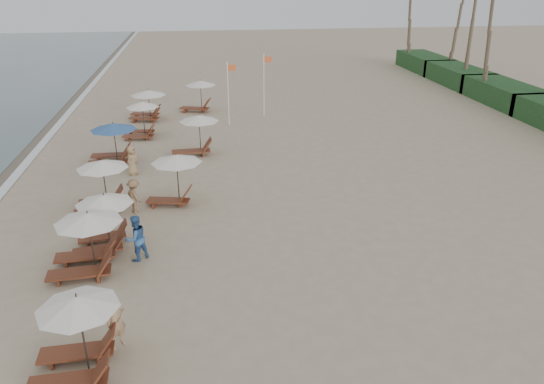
{
  "coord_description": "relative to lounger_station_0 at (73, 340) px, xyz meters",
  "views": [
    {
      "loc": [
        -1.84,
        -15.1,
        9.62
      ],
      "look_at": [
        1.0,
        4.12,
        1.3
      ],
      "focal_mm": 34.17,
      "sensor_mm": 36.0,
      "label": 1
    }
  ],
  "objects": [
    {
      "name": "ground",
      "position": [
        5.25,
        4.0,
        -1.09
      ],
      "size": [
        160.0,
        160.0,
        0.0
      ],
      "primitive_type": "plane",
      "color": "tan",
      "rests_on": "ground"
    },
    {
      "name": "foam_line",
      "position": [
        -5.95,
        14.0,
        -1.08
      ],
      "size": [
        0.5,
        140.0,
        0.02
      ],
      "primitive_type": "cube",
      "color": "white",
      "rests_on": "ground"
    },
    {
      "name": "lounger_station_0",
      "position": [
        0.0,
        0.0,
        0.0
      ],
      "size": [
        2.48,
        2.06,
        2.36
      ],
      "color": "brown",
      "rests_on": "ground"
    },
    {
      "name": "lounger_station_1",
      "position": [
        -0.68,
        5.19,
        -0.04
      ],
      "size": [
        2.71,
        2.28,
        2.2
      ],
      "color": "brown",
      "rests_on": "ground"
    },
    {
      "name": "lounger_station_2",
      "position": [
        -0.31,
        6.73,
        0.03
      ],
      "size": [
        2.4,
        2.1,
        2.17
      ],
      "color": "brown",
      "rests_on": "ground"
    },
    {
      "name": "lounger_station_3",
      "position": [
        -0.9,
        10.26,
        0.07
      ],
      "size": [
        2.51,
        2.19,
        2.28
      ],
      "color": "brown",
      "rests_on": "ground"
    },
    {
      "name": "lounger_station_4",
      "position": [
        -1.28,
        16.33,
        0.03
      ],
      "size": [
        2.77,
        2.46,
        2.23
      ],
      "color": "brown",
      "rests_on": "ground"
    },
    {
      "name": "lounger_station_5",
      "position": [
        -0.13,
        20.98,
        -0.01
      ],
      "size": [
        2.42,
        2.03,
        2.26
      ],
      "color": "brown",
      "rests_on": "ground"
    },
    {
      "name": "lounger_station_6",
      "position": [
        -0.08,
        25.2,
        -0.02
      ],
      "size": [
        2.73,
        2.41,
        2.07
      ],
      "color": "brown",
      "rests_on": "ground"
    },
    {
      "name": "inland_station_0",
      "position": [
        2.2,
        10.5,
        0.32
      ],
      "size": [
        2.65,
        2.24,
        2.22
      ],
      "color": "brown",
      "rests_on": "ground"
    },
    {
      "name": "inland_station_1",
      "position": [
        3.23,
        17.14,
        0.2
      ],
      "size": [
        2.83,
        2.24,
        2.22
      ],
      "color": "brown",
      "rests_on": "ground"
    },
    {
      "name": "inland_station_2",
      "position": [
        3.51,
        27.08,
        0.2
      ],
      "size": [
        2.87,
        2.29,
        2.22
      ],
      "color": "brown",
      "rests_on": "ground"
    },
    {
      "name": "beachgoer_near",
      "position": [
        0.88,
        0.97,
        -0.27
      ],
      "size": [
        0.71,
        0.69,
        1.63
      ],
      "primitive_type": "imported",
      "rotation": [
        0.0,
        0.0,
        0.73
      ],
      "color": "#A47F59",
      "rests_on": "ground"
    },
    {
      "name": "beachgoer_mid_a",
      "position": [
        0.99,
        5.7,
        -0.22
      ],
      "size": [
        1.07,
        1.04,
        1.74
      ],
      "primitive_type": "imported",
      "rotation": [
        0.0,
        0.0,
        3.81
      ],
      "color": "#325C97",
      "rests_on": "ground"
    },
    {
      "name": "beachgoer_mid_b",
      "position": [
        0.55,
        9.77,
        -0.33
      ],
      "size": [
        1.04,
        1.13,
        1.52
      ],
      "primitive_type": "imported",
      "rotation": [
        0.0,
        0.0,
        2.2
      ],
      "color": "brown",
      "rests_on": "ground"
    },
    {
      "name": "beachgoer_far_b",
      "position": [
        0.01,
        14.44,
        -0.33
      ],
      "size": [
        0.76,
        0.88,
        1.53
      ],
      "primitive_type": "imported",
      "rotation": [
        0.0,
        0.0,
        1.12
      ],
      "color": "tan",
      "rests_on": "ground"
    },
    {
      "name": "flag_pole_near",
      "position": [
        5.55,
        23.04,
        1.26
      ],
      "size": [
        0.6,
        0.08,
        4.22
      ],
      "color": "silver",
      "rests_on": "ground"
    },
    {
      "name": "flag_pole_far",
      "position": [
        8.22,
        25.13,
        1.33
      ],
      "size": [
        0.6,
        0.08,
        4.37
      ],
      "color": "silver",
      "rests_on": "ground"
    }
  ]
}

